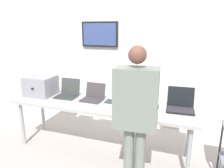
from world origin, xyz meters
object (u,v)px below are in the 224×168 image
workbench (101,107)px  laptop_station_1 (93,96)px  laptop_station_0 (68,93)px  laptop_station_2 (119,99)px  person (136,109)px  laptop_station_4 (180,105)px  laptop_station_3 (149,102)px  equipment_box (41,86)px

workbench → laptop_station_1: bearing=147.9°
laptop_station_0 → laptop_station_1: size_ratio=1.04×
laptop_station_0 → laptop_station_2: size_ratio=0.85×
workbench → laptop_station_0: bearing=168.7°
laptop_station_2 → person: 0.87m
laptop_station_4 → laptop_station_3: bearing=-178.1°
laptop_station_0 → laptop_station_2: laptop_station_0 is taller
equipment_box → laptop_station_4: equipment_box is taller
equipment_box → laptop_station_1: size_ratio=1.36×
laptop_station_4 → workbench: bearing=-172.8°
laptop_station_1 → laptop_station_3: size_ratio=0.88×
workbench → equipment_box: size_ratio=6.05×
workbench → equipment_box: (-1.05, 0.05, 0.20)m
workbench → laptop_station_4: (1.07, 0.14, 0.11)m
workbench → laptop_station_3: size_ratio=7.27×
laptop_station_2 → laptop_station_1: bearing=-178.3°
laptop_station_3 → laptop_station_0: bearing=-179.9°
workbench → equipment_box: equipment_box is taller
laptop_station_4 → person: bearing=-119.3°
laptop_station_1 → laptop_station_4: 1.24m
laptop_station_2 → laptop_station_0: bearing=179.6°
laptop_station_0 → laptop_station_3: size_ratio=0.92×
laptop_station_0 → laptop_station_2: (0.83, -0.01, -0.00)m
laptop_station_2 → laptop_station_4: bearing=1.4°
laptop_station_0 → laptop_station_1: (0.44, -0.02, -0.01)m
laptop_station_4 → equipment_box: bearing=-177.7°
laptop_station_1 → person: 1.10m
equipment_box → laptop_station_0: 0.46m
laptop_station_3 → person: bearing=-91.0°
laptop_station_3 → equipment_box: bearing=-177.6°
workbench → laptop_station_0: (-0.61, 0.12, 0.11)m
laptop_station_1 → laptop_station_2: (0.39, 0.01, 0.00)m
workbench → laptop_station_1: laptop_station_1 is taller
laptop_station_0 → laptop_station_4: (1.68, 0.02, 0.00)m
laptop_station_2 → person: person is taller
laptop_station_3 → laptop_station_1: bearing=-178.7°
laptop_station_0 → laptop_station_1: bearing=-2.2°
equipment_box → laptop_station_3: size_ratio=1.20×
equipment_box → laptop_station_0: bearing=8.9°
laptop_station_2 → laptop_station_3: size_ratio=1.07×
laptop_station_1 → person: (0.81, -0.73, 0.18)m
laptop_station_1 → laptop_station_2: laptop_station_2 is taller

